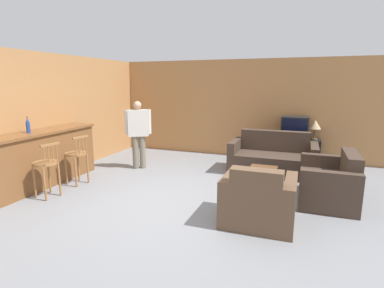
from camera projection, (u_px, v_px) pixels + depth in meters
ground_plane at (180, 204)px, 5.02m from camera, size 24.00×24.00×0.00m
wall_back at (232, 108)px, 8.17m from camera, size 9.40×0.08×2.60m
wall_left at (77, 112)px, 7.10m from camera, size 0.08×8.72×2.60m
bar_counter at (40, 159)px, 5.77m from camera, size 0.55×2.63×1.08m
bar_chair_near at (46, 167)px, 5.22m from camera, size 0.47×0.47×0.98m
bar_chair_mid at (77, 157)px, 5.91m from camera, size 0.48×0.48×0.98m
couch_far at (273, 159)px, 6.71m from camera, size 1.86×0.95×0.91m
armchair_near at (258, 202)px, 4.27m from camera, size 1.00×0.91×0.89m
loveseat_right at (330, 183)px, 5.07m from camera, size 0.88×1.30×0.87m
coffee_table at (262, 174)px, 5.61m from camera, size 0.51×0.93×0.37m
tv_unit at (293, 151)px, 7.50m from camera, size 1.25×0.44×0.63m
tv at (295, 127)px, 7.38m from camera, size 0.63×0.47×0.55m
bottle at (28, 126)px, 5.52m from camera, size 0.07×0.07×0.30m
book_on_table at (262, 171)px, 5.58m from camera, size 0.21×0.17×0.02m
table_lamp at (315, 125)px, 7.21m from camera, size 0.28×0.28×0.48m
person_by_window at (138, 131)px, 6.94m from camera, size 0.53×0.40×1.58m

